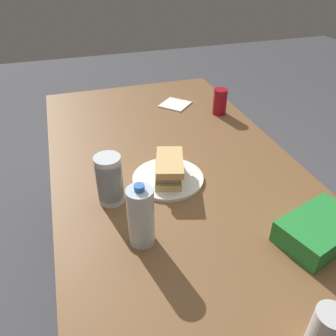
% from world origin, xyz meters
% --- Properties ---
extents(ground_plane, '(8.00, 8.00, 0.00)m').
position_xyz_m(ground_plane, '(0.00, 0.00, 0.00)').
color(ground_plane, '#4C4C51').
extents(dining_table, '(1.71, 0.91, 0.72)m').
position_xyz_m(dining_table, '(0.00, 0.00, 0.64)').
color(dining_table, brown).
rests_on(dining_table, ground_plane).
extents(paper_plate, '(0.25, 0.25, 0.01)m').
position_xyz_m(paper_plate, '(0.07, -0.05, 0.73)').
color(paper_plate, white).
rests_on(paper_plate, dining_table).
extents(sandwich, '(0.20, 0.14, 0.08)m').
position_xyz_m(sandwich, '(0.07, -0.05, 0.78)').
color(sandwich, '#DBB26B').
rests_on(sandwich, paper_plate).
extents(soda_can_red, '(0.07, 0.07, 0.12)m').
position_xyz_m(soda_can_red, '(-0.37, 0.34, 0.78)').
color(soda_can_red, maroon).
rests_on(soda_can_red, dining_table).
extents(chip_bag, '(0.21, 0.26, 0.07)m').
position_xyz_m(chip_bag, '(0.47, 0.27, 0.76)').
color(chip_bag, '#268C38').
rests_on(chip_bag, dining_table).
extents(water_bottle_tall, '(0.07, 0.07, 0.20)m').
position_xyz_m(water_bottle_tall, '(0.33, -0.21, 0.81)').
color(water_bottle_tall, silver).
rests_on(water_bottle_tall, dining_table).
extents(plastic_cup_stack, '(0.08, 0.08, 0.17)m').
position_xyz_m(plastic_cup_stack, '(0.12, -0.26, 0.81)').
color(plastic_cup_stack, silver).
rests_on(plastic_cup_stack, dining_table).
extents(soda_can_silver, '(0.07, 0.07, 0.12)m').
position_xyz_m(soda_can_silver, '(0.74, 0.07, 0.78)').
color(soda_can_silver, silver).
rests_on(soda_can_silver, dining_table).
extents(paper_napkin, '(0.18, 0.18, 0.01)m').
position_xyz_m(paper_napkin, '(-0.53, 0.17, 0.73)').
color(paper_napkin, white).
rests_on(paper_napkin, dining_table).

